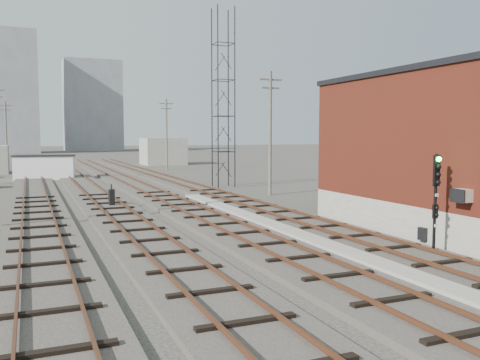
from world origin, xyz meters
TOP-DOWN VIEW (x-y plane):
  - ground at (0.00, 60.00)m, footprint 320.00×320.00m
  - track_right at (2.50, 39.00)m, footprint 3.20×90.00m
  - track_mid_right at (-1.50, 39.00)m, footprint 3.20×90.00m
  - track_mid_left at (-5.50, 39.00)m, footprint 3.20×90.00m
  - track_left at (-9.50, 39.00)m, footprint 3.20×90.00m
  - platform_curb at (0.50, 14.00)m, footprint 0.90×28.00m
  - brick_building at (7.50, 12.00)m, footprint 6.54×12.20m
  - lattice_tower at (5.50, 35.00)m, footprint 1.60×1.60m
  - utility_pole_left_c at (-12.50, 70.00)m, footprint 1.80×0.24m
  - utility_pole_right_a at (6.50, 28.00)m, footprint 1.80×0.24m
  - utility_pole_right_b at (6.50, 58.00)m, footprint 1.80×0.24m
  - apartment_right at (8.00, 150.00)m, footprint 16.00×12.00m
  - shed_right at (9.00, 70.00)m, footprint 6.00×6.00m
  - signal_mast at (3.70, 8.63)m, footprint 0.40×0.40m
  - switch_stand at (-5.30, 25.49)m, footprint 0.35×0.35m
  - site_trailer at (-8.36, 48.80)m, footprint 6.13×3.44m

SIDE VIEW (x-z plane):
  - ground at x=0.00m, z-range 0.00..0.00m
  - track_right at x=2.50m, z-range -0.09..0.30m
  - track_mid_right at x=-1.50m, z-range -0.09..0.30m
  - track_mid_left at x=-5.50m, z-range -0.09..0.30m
  - track_left at x=-9.50m, z-range -0.09..0.30m
  - platform_curb at x=0.50m, z-range 0.00..0.26m
  - switch_stand at x=-5.30m, z-range -0.04..1.32m
  - site_trailer at x=-8.36m, z-range 0.01..2.45m
  - shed_right at x=9.00m, z-range 0.00..4.00m
  - signal_mast at x=3.70m, z-range 0.28..3.98m
  - brick_building at x=7.50m, z-range 0.02..7.24m
  - utility_pole_left_c at x=-12.50m, z-range 0.30..9.30m
  - utility_pole_right_a at x=6.50m, z-range 0.30..9.30m
  - utility_pole_right_b at x=6.50m, z-range 0.30..9.30m
  - lattice_tower at x=5.50m, z-range 0.00..15.00m
  - apartment_right at x=8.00m, z-range 0.00..26.00m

